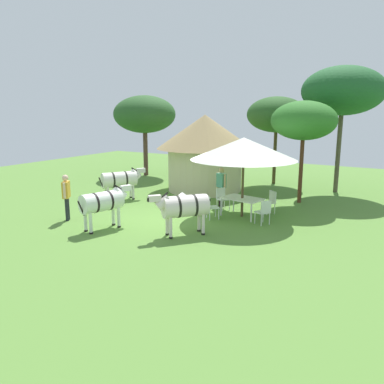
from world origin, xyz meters
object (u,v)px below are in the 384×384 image
Objects in this scene: patio_chair_near_lawn at (264,211)px; standing_watcher at (66,193)px; shade_umbrella at (244,149)px; zebra_toward_hut at (103,202)px; patio_chair_near_hut at (222,197)px; acacia_tree_left_background at (343,91)px; zebra_nearest_camera at (184,207)px; acacia_tree_behind_hut at (277,115)px; zebra_by_umbrella at (120,180)px; patio_chair_west_end at (270,201)px; striped_lounge_chair at (190,202)px; patio_dining_table at (242,200)px; thatched_hut at (205,148)px; guest_beside_umbrella at (221,183)px; acacia_tree_right_background at (145,115)px; acacia_tree_far_lawn at (304,121)px; patio_chair_east_end at (211,206)px.

patio_chair_near_lawn is 7.33m from standing_watcher.
zebra_toward_hut is at bearing -131.67° from shade_umbrella.
acacia_tree_left_background is at bearing 177.77° from patio_chair_near_hut.
zebra_nearest_camera is 0.38× the size of acacia_tree_behind_hut.
shade_umbrella is 6.20m from zebra_by_umbrella.
patio_chair_west_end is at bearing 129.93° from patio_chair_near_hut.
striped_lounge_chair is 3.59m from zebra_by_umbrella.
thatched_hut is at bearing 134.77° from patio_dining_table.
patio_chair_near_lawn reaches higher than patio_dining_table.
guest_beside_umbrella is 4.15m from zebra_nearest_camera.
patio_chair_west_end is 0.18× the size of acacia_tree_right_background.
zebra_toward_hut is (-2.36, -4.53, 0.46)m from patio_chair_near_hut.
acacia_tree_right_background is (-9.89, 4.90, 3.26)m from patio_chair_west_end.
guest_beside_umbrella is 4.48m from acacia_tree_far_lawn.
patio_chair_near_lawn is 0.20× the size of acacia_tree_far_lawn.
zebra_toward_hut is 0.33× the size of acacia_tree_left_background.
thatched_hut reaches higher than patio_chair_near_lawn.
acacia_tree_left_background is 1.24× the size of acacia_tree_right_background.
guest_beside_umbrella is at bearing -121.62° from patio_chair_near_hut.
acacia_tree_behind_hut is at bearing 45.83° from patio_chair_near_lawn.
acacia_tree_far_lawn reaches higher than guest_beside_umbrella.
thatched_hut is at bearing -113.82° from patio_chair_near_hut.
shade_umbrella is at bearing -110.68° from acacia_tree_far_lawn.
standing_watcher is at bearing 74.86° from patio_chair_west_end.
shade_umbrella reaches higher than zebra_nearest_camera.
thatched_hut is 7.19m from acacia_tree_left_background.
acacia_tree_right_background is at bearing -3.28° from guest_beside_umbrella.
shade_umbrella is at bearing -108.83° from acacia_tree_left_background.
guest_beside_umbrella is at bearing -41.57° from zebra_nearest_camera.
acacia_tree_far_lawn reaches higher than shade_umbrella.
standing_watcher reaches higher than striped_lounge_chair.
patio_chair_near_hut reaches higher than patio_dining_table.
acacia_tree_far_lawn reaches higher than striped_lounge_chair.
patio_dining_table is at bearing 90.00° from patio_chair_east_end.
thatched_hut reaches higher than patio_chair_near_hut.
shade_umbrella is at bearing -33.05° from acacia_tree_right_background.
acacia_tree_far_lawn is at bearing 116.87° from striped_lounge_chair.
patio_dining_table is 0.92× the size of zebra_nearest_camera.
acacia_tree_far_lawn is at bearing 59.11° from zebra_by_umbrella.
acacia_tree_left_background is (2.27, 6.66, 4.29)m from patio_dining_table.
zebra_toward_hut is (0.15, -7.63, -1.21)m from thatched_hut.
acacia_tree_behind_hut reaches higher than patio_dining_table.
shade_umbrella reaches higher than striped_lounge_chair.
acacia_tree_far_lawn is at bearing 107.21° from patio_chair_east_end.
patio_chair_west_end is 0.53× the size of guest_beside_umbrella.
zebra_toward_hut is 9.21m from acacia_tree_far_lawn.
patio_chair_near_hut is at bearing 143.33° from patio_chair_east_end.
acacia_tree_behind_hut is (-3.45, 0.63, -1.15)m from acacia_tree_left_background.
patio_chair_east_end is at bearing -46.98° from zebra_nearest_camera.
thatched_hut reaches higher than zebra_toward_hut.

